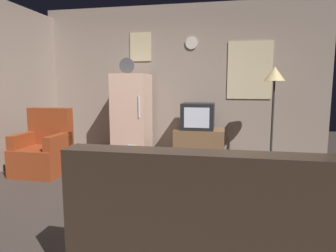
{
  "coord_description": "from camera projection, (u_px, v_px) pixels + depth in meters",
  "views": [
    {
      "loc": [
        0.83,
        -3.01,
        1.3
      ],
      "look_at": [
        0.08,
        0.9,
        0.75
      ],
      "focal_mm": 31.41,
      "sensor_mm": 36.0,
      "label": 1
    }
  ],
  "objects": [
    {
      "name": "wall_with_art",
      "position": [
        180.0,
        81.0,
        5.45
      ],
      "size": [
        5.2,
        0.12,
        2.75
      ],
      "color": "gray",
      "rests_on": "ground_plane"
    },
    {
      "name": "book_stack",
      "position": [
        241.0,
        161.0,
        4.82
      ],
      "size": [
        0.21,
        0.18,
        0.13
      ],
      "color": "tan",
      "rests_on": "ground_plane"
    },
    {
      "name": "fridge",
      "position": [
        132.0,
        117.0,
        5.21
      ],
      "size": [
        0.6,
        0.62,
        1.77
      ],
      "color": "beige",
      "rests_on": "ground_plane"
    },
    {
      "name": "remote_control",
      "position": [
        134.0,
        158.0,
        3.41
      ],
      "size": [
        0.15,
        0.12,
        0.02
      ],
      "primitive_type": "cube",
      "rotation": [
        0.0,
        0.0,
        0.58
      ],
      "color": "black",
      "rests_on": "coffee_table"
    },
    {
      "name": "mug_ceramic_tan",
      "position": [
        134.0,
        149.0,
        3.74
      ],
      "size": [
        0.08,
        0.08,
        0.09
      ],
      "primitive_type": "cylinder",
      "color": "tan",
      "rests_on": "coffee_table"
    },
    {
      "name": "coffee_table",
      "position": [
        141.0,
        173.0,
        3.62
      ],
      "size": [
        0.72,
        0.72,
        0.46
      ],
      "color": "brown",
      "rests_on": "ground_plane"
    },
    {
      "name": "ground_plane",
      "position": [
        146.0,
        204.0,
        3.26
      ],
      "size": [
        12.0,
        12.0,
        0.0
      ],
      "primitive_type": "plane",
      "color": "#3D332D"
    },
    {
      "name": "armchair",
      "position": [
        44.0,
        150.0,
        4.38
      ],
      "size": [
        0.68,
        0.68,
        0.96
      ],
      "color": "maroon",
      "rests_on": "ground_plane"
    },
    {
      "name": "crt_tv",
      "position": [
        198.0,
        116.0,
        4.98
      ],
      "size": [
        0.54,
        0.51,
        0.44
      ],
      "color": "black",
      "rests_on": "tv_stand"
    },
    {
      "name": "couch",
      "position": [
        206.0,
        233.0,
        1.98
      ],
      "size": [
        1.7,
        0.8,
        0.92
      ],
      "color": "#38281E",
      "rests_on": "ground_plane"
    },
    {
      "name": "standing_lamp",
      "position": [
        274.0,
        82.0,
        4.53
      ],
      "size": [
        0.32,
        0.32,
        1.59
      ],
      "color": "#332D28",
      "rests_on": "ground_plane"
    },
    {
      "name": "wine_glass",
      "position": [
        129.0,
        151.0,
        3.47
      ],
      "size": [
        0.05,
        0.05,
        0.15
      ],
      "primitive_type": "cylinder",
      "color": "silver",
      "rests_on": "coffee_table"
    },
    {
      "name": "mug_ceramic_white",
      "position": [
        135.0,
        151.0,
        3.61
      ],
      "size": [
        0.08,
        0.08,
        0.09
      ],
      "primitive_type": "cylinder",
      "color": "silver",
      "rests_on": "coffee_table"
    },
    {
      "name": "tv_stand",
      "position": [
        199.0,
        145.0,
        5.05
      ],
      "size": [
        0.84,
        0.53,
        0.56
      ],
      "color": "brown",
      "rests_on": "ground_plane"
    }
  ]
}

